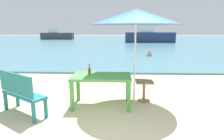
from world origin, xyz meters
The scene contains 9 objects.
sea_water centered at (0.00, 30.00, 0.04)m, with size 120.00×50.00×0.08m, color teal.
picnic_table_green centered at (-0.39, 1.60, 0.65)m, with size 1.40×0.80×0.76m.
beer_bottle_amber centered at (-0.70, 1.73, 0.85)m, with size 0.07×0.07×0.26m.
patio_umbrella centered at (0.40, 1.78, 2.12)m, with size 2.10×2.10×2.30m.
side_table_wood centered at (0.67, 1.97, 0.35)m, with size 0.44×0.44×0.54m.
bench_teal_center centered at (-2.07, 1.00, 0.54)m, with size 1.20×0.96×0.95m.
swimmer_person centered at (2.02, 10.14, 0.24)m, with size 0.34×0.34×0.41m.
boat_fishing_trawler centered at (-10.97, 31.41, 0.80)m, with size 5.52×1.51×2.01m.
boat_tanker centered at (3.95, 23.94, 0.93)m, with size 6.50×1.77×2.36m.
Camera 1 is at (0.04, -2.90, 1.84)m, focal length 31.41 mm.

